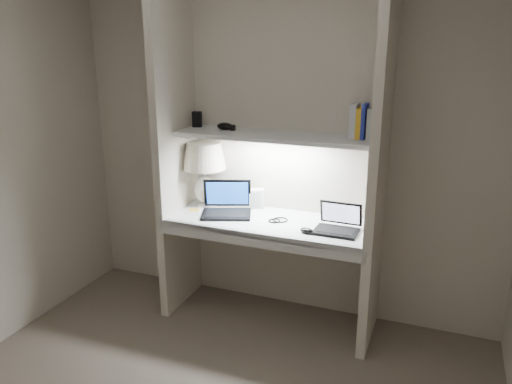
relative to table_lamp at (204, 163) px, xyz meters
The scene contains 17 objects.
back_wall 0.61m from the table_lamp, 12.47° to the left, with size 3.20×0.01×2.50m, color beige.
alcove_panel_left 0.26m from the table_lamp, 136.28° to the right, with size 0.06×0.55×2.50m, color beige.
alcove_panel_right 1.32m from the table_lamp, ahead, with size 0.06×0.55×2.50m, color beige.
desk 0.69m from the table_lamp, 14.40° to the right, with size 1.40×0.55×0.04m, color white.
desk_apron 0.80m from the table_lamp, 35.32° to the right, with size 1.46×0.03×0.10m, color silver.
shelf 0.63m from the table_lamp, ahead, with size 1.40×0.36×0.03m, color silver.
strip_light 0.62m from the table_lamp, ahead, with size 0.60×0.04×0.01m, color white.
table_lamp is the anchor object (origin of this frame).
laptop_main 0.38m from the table_lamp, 27.29° to the right, with size 0.43×0.41×0.24m.
laptop_netbook 1.12m from the table_lamp, ahead, with size 0.29×0.25×0.18m.
speaker 0.48m from the table_lamp, 11.04° to the left, with size 0.10×0.07×0.15m, color silver.
mouse 0.98m from the table_lamp, 17.98° to the right, with size 0.10×0.06×0.03m, color black.
cable_coil 0.74m from the table_lamp, 11.33° to the right, with size 0.11×0.11×0.01m, color black.
sticky_note 0.36m from the table_lamp, 96.57° to the right, with size 0.08×0.08×0.00m, color yellow.
book_row 1.25m from the table_lamp, ahead, with size 0.21×0.15×0.23m.
shelf_box 0.33m from the table_lamp, 155.13° to the left, with size 0.07×0.05×0.11m, color black.
shelf_gadget 0.34m from the table_lamp, ahead, with size 0.12×0.09×0.05m, color black.
Camera 1 is at (1.11, -1.89, 1.97)m, focal length 35.00 mm.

